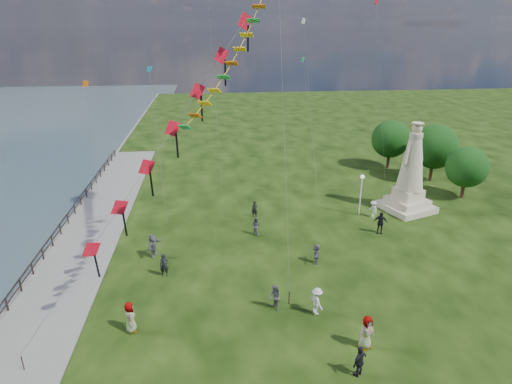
{
  "coord_description": "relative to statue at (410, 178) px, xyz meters",
  "views": [
    {
      "loc": [
        -3.83,
        -18.56,
        16.02
      ],
      "look_at": [
        -1.0,
        8.0,
        5.5
      ],
      "focal_mm": 30.0,
      "sensor_mm": 36.0,
      "label": 1
    }
  ],
  "objects": [
    {
      "name": "person_3",
      "position": [
        -10.96,
        -18.99,
        -2.23
      ],
      "size": [
        1.1,
        1.0,
        1.7
      ],
      "primitive_type": "imported",
      "rotation": [
        0.0,
        0.0,
        3.78
      ],
      "color": "black",
      "rests_on": "ground"
    },
    {
      "name": "tree_row",
      "position": [
        5.2,
        7.64,
        0.52
      ],
      "size": [
        7.76,
        14.03,
        6.25
      ],
      "color": "#382314",
      "rests_on": "ground"
    },
    {
      "name": "waterfront",
      "position": [
        -29.07,
        -7.0,
        -3.14
      ],
      "size": [
        200.0,
        200.0,
        1.51
      ],
      "color": "#32434B",
      "rests_on": "ground"
    },
    {
      "name": "person_10",
      "position": [
        -22.52,
        -14.51,
        -2.14
      ],
      "size": [
        0.77,
        1.03,
        1.87
      ],
      "primitive_type": "imported",
      "rotation": [
        0.0,
        0.0,
        1.83
      ],
      "color": "#595960",
      "rests_on": "ground"
    },
    {
      "name": "red_kite_train",
      "position": [
        -19.88,
        -11.36,
        7.3
      ],
      "size": [
        12.3,
        9.35,
        16.69
      ],
      "color": "black",
      "rests_on": "ground"
    },
    {
      "name": "person_4",
      "position": [
        -9.98,
        -17.14,
        -2.1
      ],
      "size": [
        1.09,
        0.88,
        1.95
      ],
      "primitive_type": "imported",
      "rotation": [
        0.0,
        0.0,
        0.35
      ],
      "color": "#595960",
      "rests_on": "ground"
    },
    {
      "name": "person_2",
      "position": [
        -11.88,
        -14.06,
        -2.21
      ],
      "size": [
        0.91,
        1.24,
        1.72
      ],
      "primitive_type": "imported",
      "rotation": [
        0.0,
        0.0,
        1.91
      ],
      "color": "silver",
      "rests_on": "ground"
    },
    {
      "name": "lamppost",
      "position": [
        -4.76,
        -0.75,
        -0.31
      ],
      "size": [
        0.36,
        0.36,
        3.84
      ],
      "color": "silver",
      "rests_on": "ground"
    },
    {
      "name": "person_11",
      "position": [
        -10.53,
        -8.41,
        -2.32
      ],
      "size": [
        0.87,
        1.5,
        1.51
      ],
      "primitive_type": "imported",
      "rotation": [
        0.0,
        0.0,
        4.51
      ],
      "color": "#595960",
      "rests_on": "ground"
    },
    {
      "name": "person_7",
      "position": [
        -14.34,
        -3.48,
        -2.31
      ],
      "size": [
        0.8,
        0.87,
        1.53
      ],
      "primitive_type": "imported",
      "rotation": [
        0.0,
        0.0,
        2.19
      ],
      "color": "#595960",
      "rests_on": "ground"
    },
    {
      "name": "person_0",
      "position": [
        -21.18,
        -9.0,
        -2.24
      ],
      "size": [
        0.65,
        0.47,
        1.67
      ],
      "primitive_type": "imported",
      "rotation": [
        0.0,
        0.0,
        0.13
      ],
      "color": "black",
      "rests_on": "ground"
    },
    {
      "name": "person_9",
      "position": [
        -4.24,
        -4.34,
        -2.13
      ],
      "size": [
        1.22,
        0.85,
        1.9
      ],
      "primitive_type": "imported",
      "rotation": [
        0.0,
        0.0,
        -0.28
      ],
      "color": "black",
      "rests_on": "ground"
    },
    {
      "name": "person_6",
      "position": [
        -14.11,
        -0.13,
        -2.32
      ],
      "size": [
        0.65,
        0.56,
        1.52
      ],
      "primitive_type": "imported",
      "rotation": [
        0.0,
        0.0,
        -0.42
      ],
      "color": "black",
      "rests_on": "ground"
    },
    {
      "name": "person_5",
      "position": [
        -22.23,
        -6.24,
        -2.17
      ],
      "size": [
        1.27,
        1.83,
        1.82
      ],
      "primitive_type": "imported",
      "rotation": [
        0.0,
        0.0,
        1.21
      ],
      "color": "#595960",
      "rests_on": "ground"
    },
    {
      "name": "statue",
      "position": [
        0.0,
        0.0,
        0.0
      ],
      "size": [
        5.13,
        5.13,
        8.14
      ],
      "rotation": [
        0.0,
        0.0,
        0.35
      ],
      "color": "#C4B894",
      "rests_on": "ground"
    },
    {
      "name": "person_1",
      "position": [
        -14.27,
        -13.42,
        -2.25
      ],
      "size": [
        0.75,
        0.93,
        1.66
      ],
      "primitive_type": "imported",
      "rotation": [
        0.0,
        0.0,
        -1.21
      ],
      "color": "#595960",
      "rests_on": "ground"
    },
    {
      "name": "person_8",
      "position": [
        -3.67,
        -1.22,
        -2.31
      ],
      "size": [
        0.77,
        1.09,
        1.53
      ],
      "primitive_type": "imported",
      "rotation": [
        0.0,
        0.0,
        -1.28
      ],
      "color": "silver",
      "rests_on": "ground"
    },
    {
      "name": "small_kites",
      "position": [
        -13.84,
        7.75,
        10.28
      ],
      "size": [
        28.34,
        16.63,
        27.46
      ],
      "color": "teal",
      "rests_on": "ground"
    }
  ]
}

